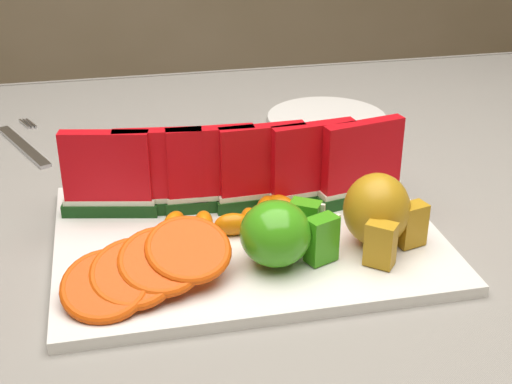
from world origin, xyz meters
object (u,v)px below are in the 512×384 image
platter (247,236)px  apple_cluster (282,233)px  side_plate (327,119)px  pear_cluster (379,212)px  fork (24,144)px

platter → apple_cluster: bearing=-72.2°
side_plate → platter: bearing=-120.4°
apple_cluster → side_plate: apple_cluster is taller
apple_cluster → platter: bearing=107.8°
pear_cluster → side_plate: 0.39m
apple_cluster → fork: 0.48m
platter → side_plate: 0.37m
apple_cluster → pear_cluster: 0.10m
pear_cluster → fork: 0.54m
platter → pear_cluster: (0.12, -0.06, 0.04)m
platter → side_plate: bearing=59.6°
platter → pear_cluster: size_ratio=4.01×
side_plate → pear_cluster: bearing=-99.7°
platter → side_plate: platter is taller
apple_cluster → side_plate: (0.17, 0.39, -0.04)m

